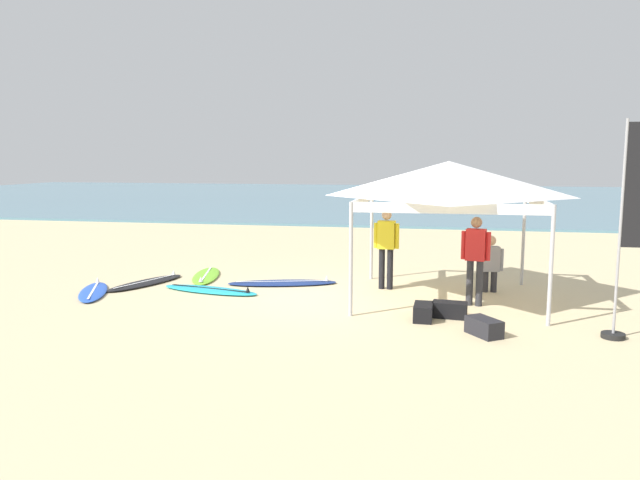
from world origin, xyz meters
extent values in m
plane|color=beige|center=(0.00, 0.00, 0.00)|extent=(80.00, 80.00, 0.00)
cube|color=#568499|center=(0.00, 30.36, 0.05)|extent=(80.00, 36.00, 0.10)
cylinder|color=#B7B7BC|center=(0.61, -1.28, 1.02)|extent=(0.07, 0.07, 2.05)
cylinder|color=#B7B7BC|center=(3.97, -1.28, 1.02)|extent=(0.07, 0.07, 2.05)
cylinder|color=#B7B7BC|center=(0.61, 2.09, 1.02)|extent=(0.07, 0.07, 2.05)
cylinder|color=#B7B7BC|center=(3.97, 2.09, 1.02)|extent=(0.07, 0.07, 2.05)
cube|color=white|center=(2.29, -1.28, 1.96)|extent=(3.37, 0.03, 0.18)
cube|color=white|center=(2.29, 2.09, 1.96)|extent=(3.37, 0.03, 0.18)
cube|color=white|center=(0.61, 0.40, 1.96)|extent=(0.03, 3.37, 0.18)
cube|color=white|center=(3.97, 0.40, 1.96)|extent=(0.03, 3.37, 0.18)
pyramid|color=white|center=(2.29, 0.40, 2.40)|extent=(3.49, 3.49, 0.70)
ellipsoid|color=#7AD12D|center=(-3.27, 1.55, 0.04)|extent=(1.08, 2.21, 0.07)
cube|color=white|center=(-3.27, 1.55, 0.07)|extent=(0.48, 1.77, 0.01)
cone|color=white|center=(-3.05, 0.70, 0.13)|extent=(0.09, 0.09, 0.12)
ellipsoid|color=blue|center=(-4.93, -0.54, 0.04)|extent=(1.30, 2.00, 0.07)
cube|color=white|center=(-4.93, -0.54, 0.07)|extent=(0.74, 1.53, 0.01)
cone|color=white|center=(-5.27, 0.19, 0.13)|extent=(0.09, 0.09, 0.12)
ellipsoid|color=#23B2CC|center=(-2.60, 0.10, 0.04)|extent=(2.33, 1.07, 0.07)
cube|color=black|center=(-2.60, 0.10, 0.07)|extent=(1.88, 0.45, 0.01)
cone|color=black|center=(-1.70, -0.10, 0.13)|extent=(0.09, 0.09, 0.12)
ellipsoid|color=navy|center=(-1.28, 1.10, 0.04)|extent=(2.52, 1.27, 0.07)
cube|color=white|center=(-1.28, 1.10, 0.07)|extent=(2.01, 0.58, 0.01)
cone|color=white|center=(-0.31, 1.36, 0.13)|extent=(0.09, 0.09, 0.12)
ellipsoid|color=black|center=(-4.29, 0.52, 0.04)|extent=(1.26, 2.18, 0.07)
cube|color=white|center=(-4.29, 0.52, 0.07)|extent=(0.65, 1.71, 0.01)
cone|color=white|center=(-3.99, 1.34, 0.13)|extent=(0.09, 0.09, 0.12)
cylinder|color=#2D2D33|center=(2.91, -0.10, 0.44)|extent=(0.13, 0.13, 0.88)
cylinder|color=#2D2D33|center=(2.73, -0.06, 0.44)|extent=(0.13, 0.13, 0.88)
cube|color=red|center=(2.82, -0.08, 1.18)|extent=(0.40, 0.29, 0.60)
sphere|color=#9E7051|center=(2.82, -0.08, 1.60)|extent=(0.21, 0.21, 0.21)
cylinder|color=red|center=(3.05, -0.12, 1.16)|extent=(0.09, 0.09, 0.54)
cylinder|color=red|center=(2.60, -0.03, 1.16)|extent=(0.09, 0.09, 0.54)
cylinder|color=black|center=(0.94, 1.09, 0.44)|extent=(0.13, 0.13, 0.88)
cylinder|color=black|center=(1.12, 1.07, 0.44)|extent=(0.13, 0.13, 0.88)
cube|color=yellow|center=(1.03, 1.08, 1.18)|extent=(0.38, 0.25, 0.60)
sphere|color=tan|center=(1.03, 1.08, 1.60)|extent=(0.21, 0.21, 0.21)
cylinder|color=yellow|center=(0.80, 1.10, 1.16)|extent=(0.09, 0.09, 0.54)
cylinder|color=yellow|center=(1.26, 1.05, 1.16)|extent=(0.09, 0.09, 0.54)
cylinder|color=#2D2D33|center=(3.30, 1.21, 0.23)|extent=(0.13, 0.13, 0.45)
cylinder|color=#2D2D33|center=(3.12, 1.18, 0.23)|extent=(0.13, 0.13, 0.45)
cube|color=gray|center=(3.21, 1.20, 0.71)|extent=(0.39, 0.27, 0.52)
sphere|color=tan|center=(3.21, 1.20, 1.09)|extent=(0.21, 0.21, 0.21)
cylinder|color=gray|center=(3.44, 1.23, 0.69)|extent=(0.09, 0.09, 0.47)
cylinder|color=gray|center=(2.98, 1.16, 0.69)|extent=(0.09, 0.09, 0.47)
cylinder|color=#99999E|center=(4.86, -1.83, 1.70)|extent=(0.04, 0.04, 3.40)
cube|color=black|center=(5.08, -1.83, 2.40)|extent=(0.40, 0.02, 1.90)
cylinder|color=black|center=(4.86, -1.83, 0.04)|extent=(0.36, 0.36, 0.08)
cube|color=black|center=(2.35, -1.06, 0.14)|extent=(0.63, 0.39, 0.28)
cube|color=black|center=(1.89, -1.31, 0.14)|extent=(0.33, 0.61, 0.28)
cube|color=#232328|center=(2.87, -2.08, 0.14)|extent=(0.61, 0.67, 0.28)
camera|label=1|loc=(2.09, -11.72, 2.82)|focal=33.83mm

